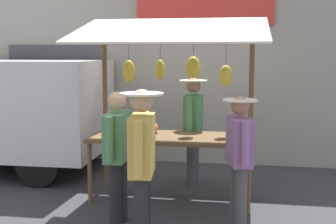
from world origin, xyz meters
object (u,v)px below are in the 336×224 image
Objects in this scene: market_stall at (174,87)px; vendor_with_sunhat at (193,122)px; shopper_with_shopping_bag at (142,158)px; shopper_in_striped_shirt at (118,150)px; shopper_in_grey_tee at (239,153)px.

market_stall is 1.53× the size of vendor_with_sunhat.
shopper_with_shopping_bag is 1.05× the size of shopper_in_striped_shirt.
market_stall is at bearing -7.64° from shopper_with_shopping_bag.
shopper_with_shopping_bag reaches higher than vendor_with_sunhat.
shopper_in_striped_shirt reaches higher than shopper_in_grey_tee.
shopper_in_grey_tee is 0.97× the size of shopper_in_striped_shirt.
shopper_in_grey_tee is 0.92× the size of shopper_with_shopping_bag.
vendor_with_sunhat reaches higher than shopper_in_striped_shirt.
market_stall is at bearing -9.61° from vendor_with_sunhat.
shopper_in_striped_shirt is (0.67, 1.82, -0.06)m from vendor_with_sunhat.
vendor_with_sunhat is 2.48m from shopper_with_shopping_bag.
vendor_with_sunhat is at bearing -19.13° from shopper_in_striped_shirt.
vendor_with_sunhat is 1.07× the size of shopper_in_grey_tee.
shopper_in_striped_shirt is (1.38, 0.14, 0.01)m from shopper_in_grey_tee.
shopper_in_striped_shirt is at bearing -15.34° from vendor_with_sunhat.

